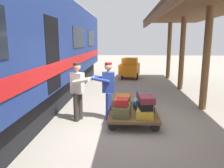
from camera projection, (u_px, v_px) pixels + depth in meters
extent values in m
plane|color=gray|center=(128.00, 124.00, 6.14)|extent=(60.00, 60.00, 0.00)
cylinder|color=brown|center=(169.00, 51.00, 13.39)|extent=(0.24, 0.24, 3.40)
cylinder|color=brown|center=(182.00, 54.00, 10.30)|extent=(0.24, 0.24, 3.40)
cylinder|color=brown|center=(206.00, 60.00, 7.20)|extent=(0.24, 0.24, 3.40)
cube|color=brown|center=(171.00, 3.00, 5.45)|extent=(0.08, 16.60, 0.30)
cube|color=black|center=(5.00, 107.00, 6.27)|extent=(2.55, 18.14, 0.90)
cube|color=red|center=(54.00, 69.00, 5.96)|extent=(0.03, 18.72, 0.36)
cube|color=black|center=(91.00, 38.00, 12.33)|extent=(0.02, 2.10, 0.84)
cube|color=black|center=(79.00, 38.00, 9.06)|extent=(0.02, 2.10, 0.84)
cube|color=black|center=(51.00, 55.00, 5.89)|extent=(0.12, 1.10, 2.00)
cube|color=brown|center=(133.00, 111.00, 6.42)|extent=(1.38, 1.98, 0.07)
cylinder|color=black|center=(155.00, 127.00, 5.64)|extent=(0.24, 0.05, 0.24)
cylinder|color=black|center=(113.00, 126.00, 5.70)|extent=(0.24, 0.05, 0.24)
cylinder|color=black|center=(149.00, 108.00, 7.19)|extent=(0.24, 0.05, 0.24)
cylinder|color=black|center=(115.00, 108.00, 7.26)|extent=(0.24, 0.05, 0.24)
cube|color=gold|center=(145.00, 113.00, 5.84)|extent=(0.51, 0.63, 0.21)
cube|color=beige|center=(122.00, 107.00, 6.41)|extent=(0.44, 0.67, 0.19)
cube|color=brown|center=(122.00, 111.00, 5.87)|extent=(0.49, 0.57, 0.28)
cube|color=navy|center=(144.00, 108.00, 6.38)|extent=(0.59, 0.68, 0.17)
cube|color=#9EA0A5|center=(142.00, 102.00, 6.91)|extent=(0.53, 0.50, 0.17)
cube|color=#CC6B23|center=(123.00, 100.00, 6.93)|extent=(0.52, 0.67, 0.30)
cube|color=#4C515B|center=(143.00, 96.00, 6.89)|extent=(0.41, 0.53, 0.24)
cube|color=black|center=(145.00, 106.00, 5.77)|extent=(0.37, 0.45, 0.20)
cube|color=maroon|center=(146.00, 99.00, 5.75)|extent=(0.43, 0.57, 0.16)
cube|color=#1E666B|center=(143.00, 102.00, 6.34)|extent=(0.44, 0.59, 0.18)
cube|color=#AD231E|center=(122.00, 102.00, 5.86)|extent=(0.39, 0.40, 0.20)
cylinder|color=navy|center=(108.00, 105.00, 6.63)|extent=(0.16, 0.16, 0.82)
cylinder|color=navy|center=(108.00, 106.00, 6.43)|extent=(0.16, 0.16, 0.82)
cube|color=navy|center=(108.00, 82.00, 6.39)|extent=(0.37, 0.24, 0.60)
cylinder|color=tan|center=(108.00, 71.00, 6.33)|extent=(0.09, 0.09, 0.06)
sphere|color=tan|center=(108.00, 66.00, 6.30)|extent=(0.22, 0.22, 0.22)
cylinder|color=#A51919|center=(108.00, 64.00, 6.29)|extent=(0.21, 0.21, 0.06)
cylinder|color=navy|center=(101.00, 78.00, 6.53)|extent=(0.53, 0.13, 0.21)
cylinder|color=navy|center=(101.00, 80.00, 6.22)|extent=(0.53, 0.13, 0.21)
cylinder|color=#332D28|center=(76.00, 108.00, 6.33)|extent=(0.16, 0.16, 0.82)
cylinder|color=#332D28|center=(80.00, 106.00, 6.51)|extent=(0.16, 0.16, 0.82)
cube|color=silver|center=(77.00, 83.00, 6.28)|extent=(0.41, 0.33, 0.60)
cylinder|color=tan|center=(77.00, 72.00, 6.21)|extent=(0.09, 0.09, 0.06)
sphere|color=tan|center=(77.00, 67.00, 6.19)|extent=(0.22, 0.22, 0.22)
cylinder|color=#332D28|center=(77.00, 64.00, 6.17)|extent=(0.21, 0.21, 0.06)
cylinder|color=silver|center=(81.00, 81.00, 6.03)|extent=(0.53, 0.27, 0.21)
cylinder|color=silver|center=(87.00, 79.00, 6.32)|extent=(0.53, 0.27, 0.21)
cube|color=orange|center=(130.00, 69.00, 13.68)|extent=(1.38, 1.87, 0.70)
cube|color=orange|center=(130.00, 62.00, 13.24)|extent=(1.01, 0.85, 0.50)
cylinder|color=black|center=(137.00, 77.00, 13.13)|extent=(0.12, 0.40, 0.40)
cylinder|color=black|center=(122.00, 76.00, 13.18)|extent=(0.12, 0.40, 0.40)
cylinder|color=black|center=(136.00, 74.00, 14.30)|extent=(0.12, 0.40, 0.40)
cylinder|color=black|center=(122.00, 73.00, 14.36)|extent=(0.12, 0.40, 0.40)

